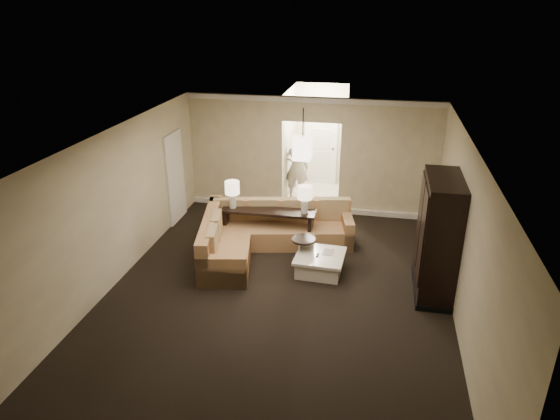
% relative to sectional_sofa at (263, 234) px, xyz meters
% --- Properties ---
extents(ground, '(8.00, 8.00, 0.00)m').
position_rel_sectional_sofa_xyz_m(ground, '(0.64, -1.65, -0.36)').
color(ground, black).
rests_on(ground, ground).
extents(wall_back, '(6.00, 0.04, 2.80)m').
position_rel_sectional_sofa_xyz_m(wall_back, '(0.64, 2.35, 1.04)').
color(wall_back, '#B8AA8B').
rests_on(wall_back, ground).
extents(wall_front, '(6.00, 0.04, 2.80)m').
position_rel_sectional_sofa_xyz_m(wall_front, '(0.64, -5.65, 1.04)').
color(wall_front, '#B8AA8B').
rests_on(wall_front, ground).
extents(wall_left, '(0.04, 8.00, 2.80)m').
position_rel_sectional_sofa_xyz_m(wall_left, '(-2.36, -1.65, 1.04)').
color(wall_left, '#B8AA8B').
rests_on(wall_left, ground).
extents(wall_right, '(0.04, 8.00, 2.80)m').
position_rel_sectional_sofa_xyz_m(wall_right, '(3.64, -1.65, 1.04)').
color(wall_right, '#B8AA8B').
rests_on(wall_right, ground).
extents(ceiling, '(6.00, 8.00, 0.02)m').
position_rel_sectional_sofa_xyz_m(ceiling, '(0.64, -1.65, 2.44)').
color(ceiling, silver).
rests_on(ceiling, wall_back).
extents(crown_molding, '(6.00, 0.10, 0.12)m').
position_rel_sectional_sofa_xyz_m(crown_molding, '(0.64, 2.30, 2.37)').
color(crown_molding, white).
rests_on(crown_molding, wall_back).
extents(baseboard, '(6.00, 0.10, 0.12)m').
position_rel_sectional_sofa_xyz_m(baseboard, '(0.64, 2.30, -0.30)').
color(baseboard, white).
rests_on(baseboard, ground).
extents(side_door, '(0.05, 0.90, 2.10)m').
position_rel_sectional_sofa_xyz_m(side_door, '(-2.33, 1.15, 0.69)').
color(side_door, white).
rests_on(side_door, ground).
extents(foyer, '(1.44, 2.02, 2.80)m').
position_rel_sectional_sofa_xyz_m(foyer, '(0.64, 3.69, 0.94)').
color(foyer, silver).
rests_on(foyer, ground).
extents(sectional_sofa, '(3.18, 2.90, 0.91)m').
position_rel_sectional_sofa_xyz_m(sectional_sofa, '(0.00, 0.00, 0.00)').
color(sectional_sofa, brown).
rests_on(sectional_sofa, ground).
extents(coffee_table, '(0.95, 0.95, 0.38)m').
position_rel_sectional_sofa_xyz_m(coffee_table, '(1.28, -0.65, -0.18)').
color(coffee_table, white).
rests_on(coffee_table, ground).
extents(console_table, '(1.99, 0.48, 0.77)m').
position_rel_sectional_sofa_xyz_m(console_table, '(0.04, 0.35, 0.09)').
color(console_table, black).
rests_on(console_table, ground).
extents(armoire, '(0.64, 1.48, 2.13)m').
position_rel_sectional_sofa_xyz_m(armoire, '(3.33, -0.89, 0.66)').
color(armoire, black).
rests_on(armoire, ground).
extents(drink_table, '(0.46, 0.46, 0.58)m').
position_rel_sectional_sofa_xyz_m(drink_table, '(0.92, -0.45, 0.05)').
color(drink_table, black).
rests_on(drink_table, ground).
extents(table_lamp_left, '(0.31, 0.31, 0.59)m').
position_rel_sectional_sofa_xyz_m(table_lamp_left, '(-0.72, 0.34, 0.80)').
color(table_lamp_left, silver).
rests_on(table_lamp_left, console_table).
extents(table_lamp_right, '(0.31, 0.31, 0.59)m').
position_rel_sectional_sofa_xyz_m(table_lamp_right, '(0.81, 0.36, 0.80)').
color(table_lamp_right, silver).
rests_on(table_lamp_right, console_table).
extents(pendant_light, '(0.38, 0.38, 1.09)m').
position_rel_sectional_sofa_xyz_m(pendant_light, '(0.64, 1.05, 1.59)').
color(pendant_light, black).
rests_on(pendant_light, ceiling).
extents(person, '(0.70, 0.48, 1.89)m').
position_rel_sectional_sofa_xyz_m(person, '(0.19, 3.01, 0.58)').
color(person, beige).
rests_on(person, ground).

